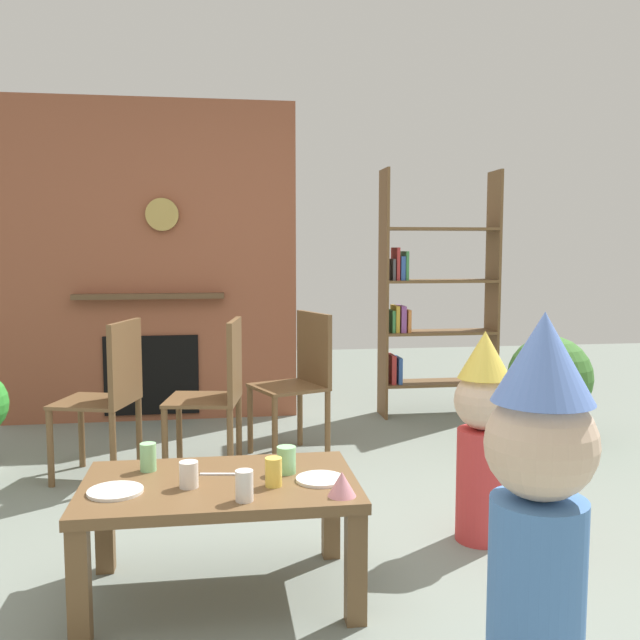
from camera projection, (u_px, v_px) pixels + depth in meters
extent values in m
plane|color=gray|center=(299.00, 557.00, 2.96)|extent=(12.00, 12.00, 0.00)
cube|color=#935138|center=(150.00, 262.00, 5.27)|extent=(2.20, 0.18, 2.40)
cube|color=black|center=(152.00, 375.00, 5.26)|extent=(0.70, 0.02, 0.60)
cube|color=brown|center=(149.00, 296.00, 5.16)|extent=(1.10, 0.10, 0.04)
cylinder|color=tan|center=(162.00, 214.00, 5.14)|extent=(0.24, 0.04, 0.24)
cube|color=brown|center=(383.00, 294.00, 5.36)|extent=(0.02, 0.28, 1.90)
cube|color=brown|center=(493.00, 293.00, 5.49)|extent=(0.02, 0.28, 1.90)
cube|color=brown|center=(437.00, 383.00, 5.49)|extent=(0.86, 0.28, 0.02)
cube|color=brown|center=(438.00, 332.00, 5.45)|extent=(0.86, 0.28, 0.02)
cube|color=brown|center=(439.00, 281.00, 5.41)|extent=(0.86, 0.28, 0.02)
cube|color=brown|center=(440.00, 229.00, 5.37)|extent=(0.86, 0.28, 0.02)
cube|color=#B23333|center=(391.00, 369.00, 5.43)|extent=(0.03, 0.20, 0.22)
cube|color=#3359A5|center=(398.00, 370.00, 5.44)|extent=(0.03, 0.20, 0.20)
cube|color=#3F8C4C|center=(391.00, 321.00, 5.39)|extent=(0.02, 0.20, 0.17)
cube|color=gold|center=(395.00, 319.00, 5.39)|extent=(0.03, 0.20, 0.21)
cube|color=#8C4C99|center=(401.00, 319.00, 5.40)|extent=(0.04, 0.20, 0.20)
cube|color=#D87F3F|center=(407.00, 320.00, 5.41)|extent=(0.03, 0.20, 0.17)
cube|color=#4C4C51|center=(391.00, 269.00, 5.35)|extent=(0.02, 0.20, 0.16)
cube|color=#B23333|center=(395.00, 264.00, 5.35)|extent=(0.02, 0.20, 0.25)
cube|color=#3359A5|center=(400.00, 268.00, 5.36)|extent=(0.03, 0.20, 0.18)
cube|color=#3F8C4C|center=(404.00, 266.00, 5.36)|extent=(0.02, 0.20, 0.22)
cube|color=brown|center=(220.00, 486.00, 2.59)|extent=(1.01, 0.62, 0.04)
cube|color=brown|center=(79.00, 586.00, 2.28)|extent=(0.07, 0.07, 0.40)
cube|color=brown|center=(356.00, 567.00, 2.42)|extent=(0.07, 0.07, 0.40)
cube|color=brown|center=(105.00, 523.00, 2.81)|extent=(0.07, 0.07, 0.40)
cube|color=brown|center=(331.00, 510.00, 2.94)|extent=(0.07, 0.07, 0.40)
cylinder|color=silver|center=(189.00, 475.00, 2.52)|extent=(0.07, 0.07, 0.09)
cylinder|color=#8CD18C|center=(148.00, 457.00, 2.70)|extent=(0.06, 0.06, 0.11)
cylinder|color=#8CD18C|center=(286.00, 460.00, 2.68)|extent=(0.07, 0.07, 0.10)
cylinder|color=#F2CC4C|center=(274.00, 472.00, 2.53)|extent=(0.06, 0.06, 0.10)
cylinder|color=silver|center=(244.00, 486.00, 2.38)|extent=(0.06, 0.06, 0.11)
cylinder|color=white|center=(115.00, 491.00, 2.46)|extent=(0.19, 0.19, 0.01)
cylinder|color=white|center=(320.00, 479.00, 2.59)|extent=(0.18, 0.18, 0.01)
cone|color=pink|center=(342.00, 484.00, 2.43)|extent=(0.10, 0.10, 0.09)
cube|color=silver|center=(220.00, 474.00, 2.66)|extent=(0.15, 0.04, 0.01)
cylinder|color=#4C7FC6|center=(536.00, 602.00, 1.98)|extent=(0.27, 0.27, 0.60)
sphere|color=beige|center=(541.00, 444.00, 1.93)|extent=(0.31, 0.31, 0.31)
cone|color=#668CE5|center=(544.00, 357.00, 1.91)|extent=(0.28, 0.28, 0.25)
cylinder|color=#D13838|center=(482.00, 485.00, 3.11)|extent=(0.23, 0.23, 0.50)
sphere|color=beige|center=(484.00, 400.00, 3.07)|extent=(0.26, 0.26, 0.26)
cone|color=#F2D14C|center=(485.00, 355.00, 3.05)|extent=(0.23, 0.23, 0.21)
cube|color=brown|center=(95.00, 402.00, 3.94)|extent=(0.50, 0.50, 0.02)
cube|color=brown|center=(125.00, 361.00, 3.89)|extent=(0.14, 0.39, 0.45)
cylinder|color=brown|center=(81.00, 431.00, 4.16)|extent=(0.04, 0.04, 0.43)
cylinder|color=brown|center=(50.00, 448.00, 3.81)|extent=(0.04, 0.04, 0.43)
cylinder|color=brown|center=(139.00, 434.00, 4.11)|extent=(0.04, 0.04, 0.43)
cylinder|color=brown|center=(113.00, 451.00, 3.76)|extent=(0.04, 0.04, 0.43)
cube|color=brown|center=(203.00, 400.00, 3.99)|extent=(0.46, 0.46, 0.02)
cube|color=brown|center=(235.00, 359.00, 3.97)|extent=(0.09, 0.40, 0.45)
cylinder|color=brown|center=(179.00, 430.00, 4.20)|extent=(0.04, 0.04, 0.43)
cylinder|color=brown|center=(165.00, 447.00, 3.84)|extent=(0.04, 0.04, 0.43)
cylinder|color=brown|center=(239.00, 430.00, 4.19)|extent=(0.04, 0.04, 0.43)
cylinder|color=brown|center=(230.00, 447.00, 3.83)|extent=(0.04, 0.04, 0.43)
cube|color=brown|center=(288.00, 387.00, 4.35)|extent=(0.52, 0.52, 0.02)
cube|color=brown|center=(314.00, 348.00, 4.42)|extent=(0.17, 0.38, 0.45)
cylinder|color=brown|center=(250.00, 420.00, 4.44)|extent=(0.04, 0.04, 0.43)
cylinder|color=brown|center=(275.00, 433.00, 4.13)|extent=(0.04, 0.04, 0.43)
cylinder|color=brown|center=(300.00, 413.00, 4.62)|extent=(0.04, 0.04, 0.43)
cylinder|color=brown|center=(328.00, 425.00, 4.31)|extent=(0.04, 0.04, 0.43)
cylinder|color=#4C5660|center=(548.00, 429.00, 4.61)|extent=(0.26, 0.26, 0.23)
sphere|color=#417C32|center=(550.00, 377.00, 4.58)|extent=(0.55, 0.55, 0.55)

